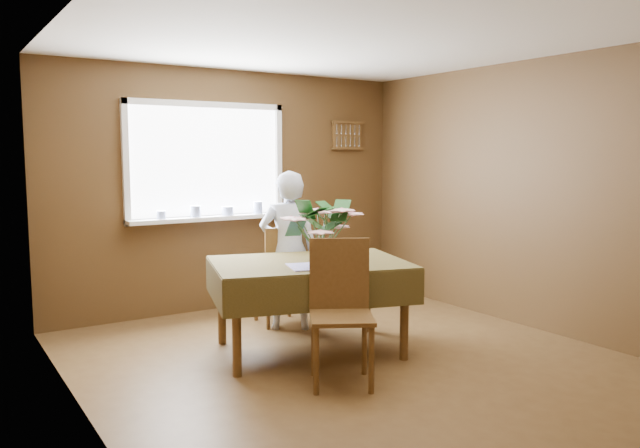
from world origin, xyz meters
TOP-DOWN VIEW (x-y plane):
  - floor at (0.00, 0.00)m, footprint 4.50×4.50m
  - ceiling at (0.00, 0.00)m, footprint 4.50×4.50m
  - wall_back at (0.00, 2.25)m, footprint 4.00×0.00m
  - wall_left at (-2.00, 0.00)m, footprint 0.00×4.50m
  - wall_right at (2.00, 0.00)m, footprint 0.00×4.50m
  - window_assembly at (-0.29, 2.20)m, footprint 1.72×0.20m
  - spoon_rack at (1.45, 2.22)m, footprint 0.44×0.05m
  - dining_table at (-0.15, 0.48)m, footprint 1.80×1.46m
  - chair_far at (0.06, 1.31)m, footprint 0.46×0.46m
  - chair_near at (-0.30, -0.19)m, footprint 0.60×0.60m
  - seated_woman at (0.05, 1.17)m, footprint 0.64×0.57m
  - flower_bouquet at (-0.18, 0.26)m, footprint 0.55×0.55m
  - side_plate at (0.26, 0.48)m, footprint 0.37×0.37m
  - table_knife at (-0.09, 0.24)m, footprint 0.03×0.21m

SIDE VIEW (x-z plane):
  - floor at x=0.00m, z-range 0.00..0.00m
  - chair_far at x=0.06m, z-range 0.04..1.00m
  - chair_near at x=-0.30m, z-range 0.04..1.06m
  - dining_table at x=-0.15m, z-range 0.28..1.05m
  - seated_woman at x=0.05m, z-range 0.00..1.48m
  - side_plate at x=0.26m, z-range 0.76..0.77m
  - table_knife at x=-0.09m, z-range 0.76..0.77m
  - flower_bouquet at x=-0.18m, z-range 0.83..1.30m
  - wall_back at x=0.00m, z-range -0.75..3.25m
  - wall_left at x=-2.00m, z-range -1.00..3.50m
  - wall_right at x=2.00m, z-range -1.00..3.50m
  - window_assembly at x=-0.29m, z-range 0.75..1.97m
  - spoon_rack at x=1.45m, z-range 1.69..2.02m
  - ceiling at x=0.00m, z-range 2.50..2.50m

